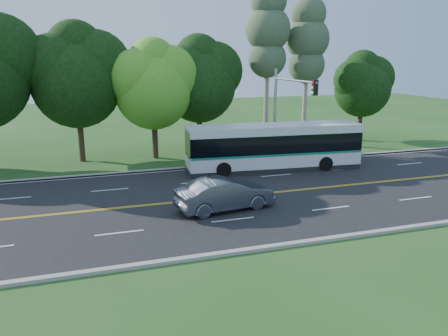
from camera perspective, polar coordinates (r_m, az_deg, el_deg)
name	(u,v)px	position (r m, az deg, el deg)	size (l,w,h in m)	color
ground	(221,198)	(25.00, -0.34, -3.93)	(120.00, 120.00, 0.00)	#1F4A18
road	(221,198)	(25.00, -0.34, -3.91)	(60.00, 14.00, 0.02)	black
curb_north	(192,168)	(31.61, -4.22, 0.06)	(60.00, 0.30, 0.15)	#9D968D
curb_south	(272,247)	(18.73, 6.33, -10.20)	(60.00, 0.30, 0.15)	#9D968D
grass_verge	(186,162)	(33.37, -4.97, 0.76)	(60.00, 4.00, 0.10)	#1F4A18
lane_markings	(220,198)	(24.97, -0.54, -3.90)	(57.60, 13.82, 0.00)	gold
tree_row	(108,72)	(34.87, -14.87, 12.02)	(44.70, 9.10, 13.84)	black
bougainvillea_hedge	(277,150)	(34.70, 6.98, 2.36)	(9.50, 2.25, 1.50)	maroon
traffic_signal	(286,103)	(31.35, 8.14, 8.38)	(0.42, 6.10, 7.00)	gray
transit_bus	(273,147)	(31.09, 6.48, 2.68)	(12.47, 3.65, 3.22)	silver
sedan	(225,194)	(22.84, 0.14, -3.41)	(1.80, 5.17, 1.70)	#555A67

